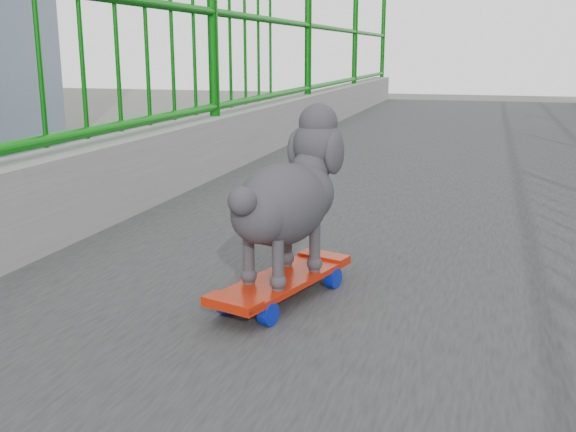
% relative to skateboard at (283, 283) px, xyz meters
% --- Properties ---
extents(skateboard, '(0.28, 0.52, 0.07)m').
position_rel_skateboard_xyz_m(skateboard, '(0.00, 0.00, 0.00)').
color(skateboard, red).
rests_on(skateboard, footbridge).
extents(poodle, '(0.28, 0.47, 0.40)m').
position_rel_skateboard_xyz_m(poodle, '(0.01, 0.02, 0.23)').
color(poodle, '#2E2B30').
rests_on(poodle, skateboard).
extents(car_2, '(2.47, 5.35, 1.49)m').
position_rel_skateboard_xyz_m(car_2, '(-11.95, 13.19, -6.31)').
color(car_2, white).
rests_on(car_2, ground).
extents(car_6, '(2.21, 4.78, 1.33)m').
position_rel_skateboard_xyz_m(car_6, '(-8.75, 10.82, -6.38)').
color(car_6, '#B61807').
rests_on(car_6, ground).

